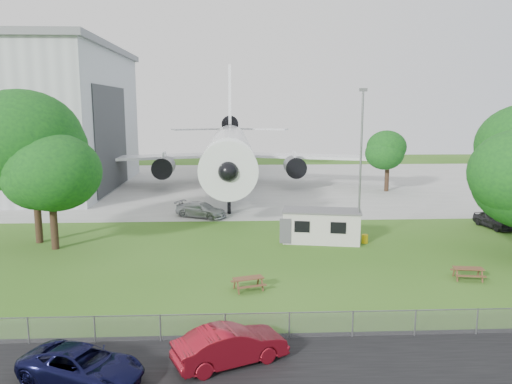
{
  "coord_description": "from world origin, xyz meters",
  "views": [
    {
      "loc": [
        -1.59,
        -31.35,
        10.77
      ],
      "look_at": [
        0.25,
        8.0,
        4.0
      ],
      "focal_mm": 35.0,
      "sensor_mm": 36.0,
      "label": 1
    }
  ],
  "objects_px": {
    "picnic_east": "(467,279)",
    "car_centre_sedan": "(230,346)",
    "airliner": "(230,148)",
    "site_cabin": "(322,226)",
    "picnic_west": "(248,290)"
  },
  "relations": [
    {
      "from": "airliner",
      "to": "picnic_east",
      "type": "height_order",
      "value": "airliner"
    },
    {
      "from": "picnic_west",
      "to": "picnic_east",
      "type": "relative_size",
      "value": 1.0
    },
    {
      "from": "airliner",
      "to": "picnic_west",
      "type": "bearing_deg",
      "value": -88.12
    },
    {
      "from": "picnic_east",
      "to": "site_cabin",
      "type": "bearing_deg",
      "value": 138.48
    },
    {
      "from": "airliner",
      "to": "picnic_west",
      "type": "height_order",
      "value": "airliner"
    },
    {
      "from": "airliner",
      "to": "picnic_east",
      "type": "relative_size",
      "value": 26.52
    },
    {
      "from": "airliner",
      "to": "site_cabin",
      "type": "height_order",
      "value": "airliner"
    },
    {
      "from": "picnic_east",
      "to": "airliner",
      "type": "bearing_deg",
      "value": 120.77
    },
    {
      "from": "picnic_east",
      "to": "car_centre_sedan",
      "type": "relative_size",
      "value": 0.37
    },
    {
      "from": "airliner",
      "to": "site_cabin",
      "type": "bearing_deg",
      "value": -75.25
    },
    {
      "from": "site_cabin",
      "to": "picnic_east",
      "type": "bearing_deg",
      "value": -50.42
    },
    {
      "from": "site_cabin",
      "to": "car_centre_sedan",
      "type": "bearing_deg",
      "value": -110.89
    },
    {
      "from": "site_cabin",
      "to": "airliner",
      "type": "bearing_deg",
      "value": 104.75
    },
    {
      "from": "airliner",
      "to": "picnic_east",
      "type": "distance_m",
      "value": 41.06
    },
    {
      "from": "picnic_east",
      "to": "car_centre_sedan",
      "type": "distance_m",
      "value": 17.84
    }
  ]
}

